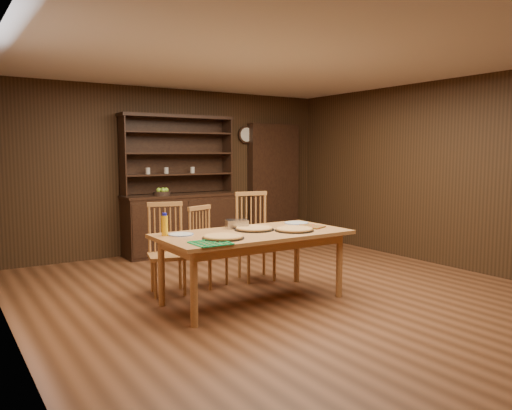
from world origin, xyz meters
TOP-DOWN VIEW (x-y plane):
  - floor at (0.00, 0.00)m, footprint 6.00×6.00m
  - room_shell at (0.00, 0.00)m, footprint 6.00×6.00m
  - china_hutch at (-0.00, 2.75)m, footprint 1.84×0.52m
  - doorway at (1.90, 2.90)m, footprint 1.00×0.18m
  - wall_clock at (1.35, 2.96)m, footprint 0.30×0.05m
  - dining_table at (-0.44, -0.06)m, footprint 2.01×1.00m
  - chair_left at (-1.07, 0.78)m, footprint 0.51×0.50m
  - chair_center at (-0.56, 0.82)m, footprint 0.49×0.48m
  - chair_right at (0.11, 0.78)m, footprint 0.52×0.50m
  - pizza_left at (-0.91, -0.24)m, footprint 0.42×0.42m
  - pizza_right at (-0.03, -0.24)m, footprint 0.42×0.42m
  - pizza_center at (-0.36, 0.05)m, footprint 0.44×0.44m
  - cooling_rack at (-1.14, -0.41)m, footprint 0.38×0.38m
  - plate_left at (-1.17, 0.17)m, footprint 0.26×0.26m
  - plate_right at (0.33, 0.19)m, footprint 0.28×0.28m
  - foil_dish at (-0.44, 0.27)m, footprint 0.28×0.24m
  - juice_bottle at (-1.32, 0.24)m, footprint 0.07×0.07m
  - pot_holder_a at (0.30, -0.16)m, footprint 0.28×0.28m
  - pot_holder_b at (0.31, -0.05)m, footprint 0.25×0.25m
  - fruit_bowl at (-0.33, 2.69)m, footprint 0.26×0.26m

SIDE VIEW (x-z plane):
  - floor at x=0.00m, z-range 0.00..0.00m
  - chair_center at x=-0.56m, z-range 0.03..0.98m
  - chair_left at x=-1.07m, z-range 0.03..1.06m
  - chair_right at x=0.11m, z-range 0.03..1.13m
  - china_hutch at x=0.00m, z-range -0.49..1.68m
  - dining_table at x=-0.44m, z-range 0.30..1.05m
  - pot_holder_b at x=0.31m, z-range 0.75..0.76m
  - cooling_rack at x=-1.14m, z-range 0.75..0.76m
  - pot_holder_a at x=0.30m, z-range 0.75..0.77m
  - plate_right at x=0.33m, z-range 0.75..0.77m
  - plate_left at x=-1.17m, z-range 0.75..0.77m
  - pizza_center at x=-0.36m, z-range 0.75..0.79m
  - pizza_right at x=-0.03m, z-range 0.75..0.79m
  - pizza_left at x=-0.91m, z-range 0.75..0.79m
  - foil_dish at x=-0.44m, z-range 0.75..0.85m
  - juice_bottle at x=-1.32m, z-range 0.74..0.98m
  - fruit_bowl at x=-0.33m, z-range 0.93..1.04m
  - doorway at x=1.90m, z-range 0.00..2.10m
  - room_shell at x=0.00m, z-range -1.42..4.58m
  - wall_clock at x=1.35m, z-range 1.75..2.05m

